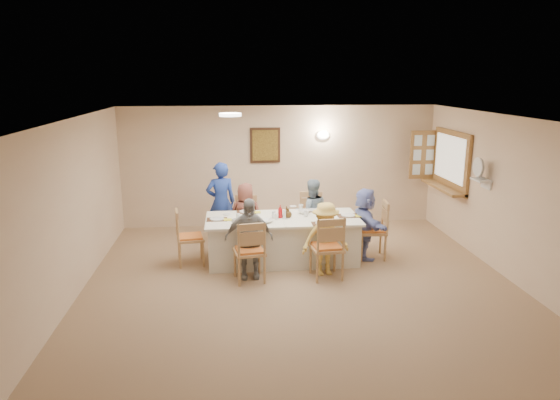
{
  "coord_description": "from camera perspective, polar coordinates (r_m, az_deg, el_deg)",
  "views": [
    {
      "loc": [
        -1.02,
        -6.7,
        3.07
      ],
      "look_at": [
        -0.2,
        1.4,
        1.05
      ],
      "focal_mm": 32.0,
      "sensor_mm": 36.0,
      "label": 1
    }
  ],
  "objects": [
    {
      "name": "diner_back_left",
      "position": [
        9.05,
        -3.92,
        -1.86
      ],
      "size": [
        0.67,
        0.5,
        1.22
      ],
      "primitive_type": "imported",
      "rotation": [
        0.0,
        0.0,
        3.05
      ],
      "color": "brown",
      "rests_on": "ground"
    },
    {
      "name": "chair_back_left",
      "position": [
        9.2,
        -3.93,
        -2.52
      ],
      "size": [
        0.49,
        0.49,
        0.94
      ],
      "primitive_type": null,
      "rotation": [
        0.0,
        0.0,
        -0.09
      ],
      "color": "tan",
      "rests_on": "ground"
    },
    {
      "name": "placemat_re",
      "position": [
        8.58,
        7.78,
        -1.8
      ],
      "size": [
        0.36,
        0.27,
        0.01
      ],
      "primitive_type": "cube",
      "color": "#472B19",
      "rests_on": "dining_table"
    },
    {
      "name": "placemat_bl",
      "position": [
        8.76,
        -3.88,
        -1.37
      ],
      "size": [
        0.34,
        0.25,
        0.01
      ],
      "primitive_type": "cube",
      "color": "#472B19",
      "rests_on": "dining_table"
    },
    {
      "name": "drinking_glass",
      "position": [
        8.41,
        -0.74,
        -1.61
      ],
      "size": [
        0.07,
        0.07,
        0.1
      ],
      "primitive_type": "cylinder",
      "color": "silver",
      "rests_on": "dining_table"
    },
    {
      "name": "dining_table",
      "position": [
        8.51,
        0.31,
        -4.5
      ],
      "size": [
        2.57,
        1.09,
        0.76
      ],
      "primitive_type": "cube",
      "color": "silver",
      "rests_on": "ground"
    },
    {
      "name": "placemat_le",
      "position": [
        8.35,
        -7.21,
        -2.22
      ],
      "size": [
        0.34,
        0.25,
        0.01
      ],
      "primitive_type": "cube",
      "color": "#472B19",
      "rests_on": "dining_table"
    },
    {
      "name": "condiment_ketchup",
      "position": [
        8.36,
        0.03,
        -1.32
      ],
      "size": [
        0.12,
        0.12,
        0.22
      ],
      "primitive_type": "imported",
      "rotation": [
        0.0,
        0.0,
        -0.19
      ],
      "color": "#B90F14",
      "rests_on": "dining_table"
    },
    {
      "name": "diner_front_left",
      "position": [
        7.74,
        -3.58,
        -4.4
      ],
      "size": [
        0.75,
        0.31,
        1.28
      ],
      "primitive_type": "imported",
      "rotation": [
        0.0,
        0.0,
        -0.0
      ],
      "color": "gray",
      "rests_on": "ground"
    },
    {
      "name": "ceiling_light",
      "position": [
        8.22,
        -5.71,
        9.68
      ],
      "size": [
        0.36,
        0.36,
        0.05
      ],
      "primitive_type": "cylinder",
      "color": "white",
      "rests_on": "room_walls"
    },
    {
      "name": "diner_right_end",
      "position": [
        8.69,
        9.67,
        -2.64
      ],
      "size": [
        1.23,
        0.62,
        1.24
      ],
      "primitive_type": "imported",
      "rotation": [
        0.0,
        0.0,
        1.68
      ],
      "color": "#8492DC",
      "rests_on": "ground"
    },
    {
      "name": "napkin_fl",
      "position": [
        7.91,
        -2.35,
        -2.99
      ],
      "size": [
        0.13,
        0.13,
        0.01
      ],
      "primitive_type": "cube",
      "color": "yellow",
      "rests_on": "dining_table"
    },
    {
      "name": "plate_fl",
      "position": [
        7.95,
        -3.67,
        -2.9
      ],
      "size": [
        0.22,
        0.22,
        0.01
      ],
      "primitive_type": "cylinder",
      "color": "white",
      "rests_on": "dining_table"
    },
    {
      "name": "napkin_fr",
      "position": [
        8.06,
        6.2,
        -2.73
      ],
      "size": [
        0.15,
        0.15,
        0.01
      ],
      "primitive_type": "cube",
      "color": "yellow",
      "rests_on": "dining_table"
    },
    {
      "name": "placemat_fr",
      "position": [
        8.08,
        4.87,
        -2.71
      ],
      "size": [
        0.34,
        0.25,
        0.01
      ],
      "primitive_type": "cube",
      "color": "#472B19",
      "rests_on": "dining_table"
    },
    {
      "name": "desk_fan",
      "position": [
        8.91,
        21.9,
        3.1
      ],
      "size": [
        0.3,
        0.3,
        0.28
      ],
      "primitive_type": null,
      "color": "#A5A5A8",
      "rests_on": "fan_shelf"
    },
    {
      "name": "plate_re",
      "position": [
        8.58,
        7.78,
        -1.73
      ],
      "size": [
        0.24,
        0.24,
        0.01
      ],
      "primitive_type": "cylinder",
      "color": "white",
      "rests_on": "dining_table"
    },
    {
      "name": "ground",
      "position": [
        7.44,
        2.66,
        -10.45
      ],
      "size": [
        7.0,
        7.0,
        0.0
      ],
      "primitive_type": "plane",
      "color": "#988061"
    },
    {
      "name": "fan_shelf",
      "position": [
        8.95,
        21.99,
        2.15
      ],
      "size": [
        0.22,
        0.36,
        0.03
      ],
      "primitive_type": "cube",
      "color": "white",
      "rests_on": "room_walls"
    },
    {
      "name": "wall_picture",
      "position": [
        10.28,
        -1.72,
        6.27
      ],
      "size": [
        0.62,
        0.05,
        0.72
      ],
      "color": "#321E11",
      "rests_on": "room_walls"
    },
    {
      "name": "diner_front_right",
      "position": [
        7.89,
        5.19,
        -4.46
      ],
      "size": [
        0.87,
        0.62,
        1.18
      ],
      "primitive_type": "imported",
      "rotation": [
        0.0,
        0.0,
        0.12
      ],
      "color": "#F3C95B",
      "rests_on": "ground"
    },
    {
      "name": "room_walls",
      "position": [
        6.96,
        2.8,
        0.99
      ],
      "size": [
        7.0,
        7.0,
        7.0
      ],
      "color": "beige",
      "rests_on": "ground"
    },
    {
      "name": "chair_left_end",
      "position": [
        8.46,
        -10.21,
        -4.14
      ],
      "size": [
        0.52,
        0.52,
        0.95
      ],
      "primitive_type": null,
      "rotation": [
        0.0,
        0.0,
        1.71
      ],
      "color": "tan",
      "rests_on": "ground"
    },
    {
      "name": "caregiver",
      "position": [
        9.46,
        -6.76,
        -0.25
      ],
      "size": [
        0.7,
        0.59,
        1.53
      ],
      "primitive_type": "imported",
      "rotation": [
        0.0,
        0.0,
        3.34
      ],
      "color": "#233E9E",
      "rests_on": "ground"
    },
    {
      "name": "hatch_sill",
      "position": [
        10.2,
        18.12,
        1.39
      ],
      "size": [
        0.3,
        1.5,
        0.05
      ],
      "primitive_type": "cube",
      "color": "olive",
      "rests_on": "room_walls"
    },
    {
      "name": "teacup_a",
      "position": [
        8.02,
        -5.12,
        -2.51
      ],
      "size": [
        0.13,
        0.13,
        0.1
      ],
      "primitive_type": "imported",
      "rotation": [
        0.0,
        0.0,
        0.04
      ],
      "color": "white",
      "rests_on": "dining_table"
    },
    {
      "name": "placemat_fl",
      "position": [
        7.95,
        -3.67,
        -2.97
      ],
      "size": [
        0.35,
        0.26,
        0.01
      ],
      "primitive_type": "cube",
      "color": "#472B19",
      "rests_on": "dining_table"
    },
    {
      "name": "bowl_b",
      "position": [
        8.65,
        2.72,
        -1.35
      ],
      "size": [
        0.35,
        0.35,
        0.06
      ],
      "primitive_type": "imported",
      "rotation": [
        0.0,
        0.0,
        0.41
      ],
      "color": "white",
      "rests_on": "dining_table"
    },
    {
      "name": "napkin_re",
      "position": [
        8.58,
        9.03,
        -1.8
      ],
      "size": [
        0.14,
        0.14,
        0.01
      ],
      "primitive_type": "cube",
      "color": "yellow",
      "rests_on": "dining_table"
    },
    {
      "name": "napkin_br",
      "position": [
        8.86,
        5.09,
        -1.18
      ],
      "size": [
        0.14,
        0.14,
        0.01
      ],
      "primitive_type": "cube",
      "color": "yellow",
      "rests_on": "dining_table"
    },
    {
      "name": "plate_bl",
      "position": [
        8.76,
        -3.88,
        -1.31
      ],
      "size": [
        0.24,
        0.24,
        0.01
      ],
      "primitive_type": "cylinder",
      "color": "white",
      "rests_on": "dining_table"
    },
    {
      "name": "bowl_a",
      "position": [
        8.13,
        -1.51,
        -2.41
      ],
      "size": [
        0.35,
        0.35,
        0.05
      ],
      "primitive_type": "imported",
      "rotation": [
        0.0,
        0.0,
        0.41
      ],
      "color": "white",
      "rests_on": "dining_table"
    },
    {
      "name": "plate_le",
      "position": [
        8.35,
        -7.22,
        -2.15
      ],
      "size": [
        0.24,
        0.24,
        0.01
      ],
      "primitive_type": "cylinder",
      "color": "white",
      "rests_on": "dining_table"
    },
    {
      "name": "chair_front_left",
      "position": [
        7.68,
        -3.53,
        -5.72
      ],
      "size": [
        0.54,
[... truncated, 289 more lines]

